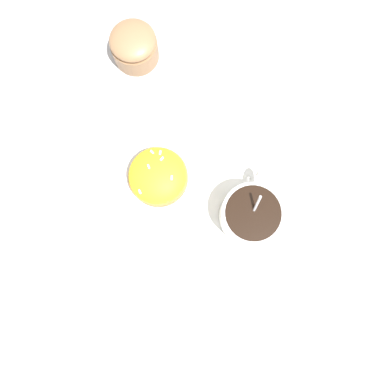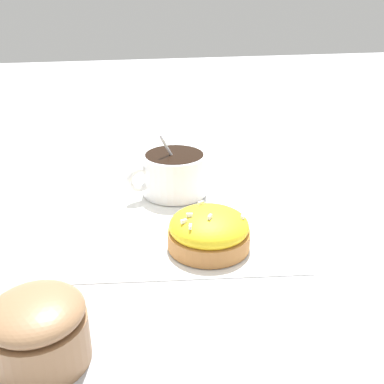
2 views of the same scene
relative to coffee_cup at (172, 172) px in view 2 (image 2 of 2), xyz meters
The scene contains 5 objects.
ground_plane 0.09m from the coffee_cup, behind, with size 3.00×3.00×0.00m, color #B2B2B7.
paper_napkin 0.09m from the coffee_cup, behind, with size 0.32×0.31×0.00m.
coffee_cup is the anchor object (origin of this frame).
frosted_pastry 0.16m from the coffee_cup, behind, with size 0.10×0.10×0.05m.
sugar_bowl 0.35m from the coffee_cup, 152.81° to the left, with size 0.08×0.08×0.06m.
Camera 2 is at (-0.53, 0.10, 0.29)m, focal length 42.00 mm.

